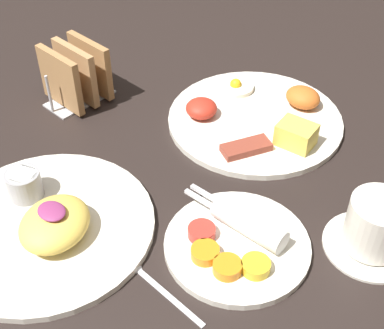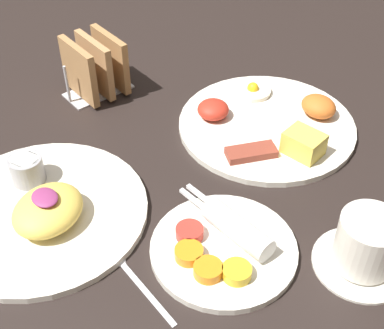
{
  "view_description": "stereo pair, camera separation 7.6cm",
  "coord_description": "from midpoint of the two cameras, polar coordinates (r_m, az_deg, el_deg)",
  "views": [
    {
      "loc": [
        0.46,
        -0.38,
        0.53
      ],
      "look_at": [
        0.06,
        0.04,
        0.03
      ],
      "focal_mm": 50.0,
      "sensor_mm": 36.0,
      "label": 1
    },
    {
      "loc": [
        0.51,
        -0.32,
        0.53
      ],
      "look_at": [
        0.06,
        0.04,
        0.03
      ],
      "focal_mm": 50.0,
      "sensor_mm": 36.0,
      "label": 2
    }
  ],
  "objects": [
    {
      "name": "ground_plane",
      "position": [
        0.8,
        -7.99,
        -1.11
      ],
      "size": [
        3.0,
        3.0,
        0.0
      ],
      "primitive_type": "plane",
      "color": "black"
    },
    {
      "name": "plate_breakfast",
      "position": [
        0.89,
        4.57,
        4.93
      ],
      "size": [
        0.29,
        0.29,
        0.05
      ],
      "color": "silver",
      "rests_on": "ground_plane"
    },
    {
      "name": "plate_condiments",
      "position": [
        0.69,
        1.66,
        -8.41
      ],
      "size": [
        0.2,
        0.19,
        0.04
      ],
      "color": "silver",
      "rests_on": "ground_plane"
    },
    {
      "name": "teaspoon",
      "position": [
        0.66,
        -7.71,
        -12.32
      ],
      "size": [
        0.13,
        0.02,
        0.01
      ],
      "color": "silver",
      "rests_on": "ground_plane"
    },
    {
      "name": "coffee_cup",
      "position": [
        0.69,
        16.02,
        -6.65
      ],
      "size": [
        0.12,
        0.12,
        0.08
      ],
      "color": "silver",
      "rests_on": "ground_plane"
    },
    {
      "name": "plate_foreground",
      "position": [
        0.74,
        -18.14,
        -5.99
      ],
      "size": [
        0.29,
        0.29,
        0.06
      ],
      "color": "silver",
      "rests_on": "ground_plane"
    },
    {
      "name": "toast_rack",
      "position": [
        0.95,
        -14.54,
        9.1
      ],
      "size": [
        0.1,
        0.12,
        0.1
      ],
      "color": "#B7B7BC",
      "rests_on": "ground_plane"
    }
  ]
}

